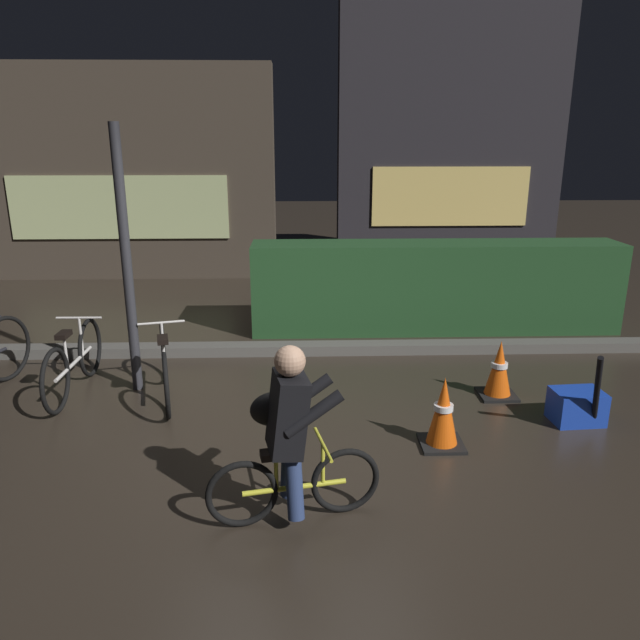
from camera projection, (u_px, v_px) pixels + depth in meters
The scene contains 13 objects.
ground_plane at pixel (299, 442), 5.18m from camera, with size 40.00×40.00×0.00m, color #2D261E.
sidewalk_curb at pixel (299, 349), 7.26m from camera, with size 12.00×0.24×0.12m, color #56544F.
hedge_row at pixel (435, 287), 8.03m from camera, with size 4.80×0.70×1.17m, color #214723.
storefront_left at pixel (121, 175), 10.76m from camera, with size 5.44×0.54×3.70m.
storefront_right at pixel (450, 136), 11.43m from camera, with size 4.23×0.54×5.03m.
street_post at pixel (127, 263), 5.89m from camera, with size 0.10×0.10×2.62m, color #2D2D33.
parked_bike_left_mid at pixel (74, 362), 6.08m from camera, with size 0.46×1.57×0.72m.
parked_bike_center_left at pixel (165, 366), 5.97m from camera, with size 0.49×1.51×0.71m.
traffic_cone_near at pixel (443, 413), 5.03m from camera, with size 0.36×0.36×0.61m.
traffic_cone_far at pixel (499, 370), 6.01m from camera, with size 0.36×0.36×0.58m.
blue_crate at pixel (577, 406), 5.50m from camera, with size 0.44×0.32×0.30m, color #193DB7.
cyclist at pixel (289, 434), 3.97m from camera, with size 1.17×0.50×1.25m.
closed_umbrella at pixel (597, 393), 5.19m from camera, with size 0.05×0.05×0.85m, color black.
Camera 1 is at (0.03, -4.66, 2.49)m, focal length 34.14 mm.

